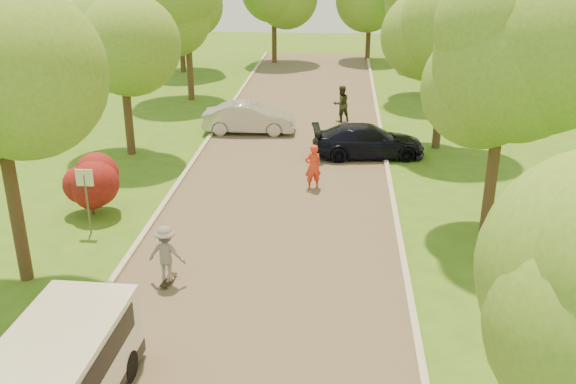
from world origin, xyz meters
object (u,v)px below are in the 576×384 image
(dark_sedan, at_px, (368,141))
(skateboarder, at_px, (166,254))
(person_striped, at_px, (313,167))
(person_olive, at_px, (341,104))
(silver_sedan, at_px, (249,118))
(longboard, at_px, (168,280))
(street_sign, at_px, (86,188))

(dark_sedan, height_order, skateboarder, skateboarder)
(dark_sedan, relative_size, skateboarder, 2.99)
(person_striped, height_order, person_olive, person_olive)
(silver_sedan, height_order, longboard, silver_sedan)
(person_striped, bearing_deg, dark_sedan, -140.66)
(person_striped, relative_size, person_olive, 0.94)
(street_sign, relative_size, person_striped, 1.25)
(person_striped, bearing_deg, street_sign, 11.18)
(longboard, bearing_deg, silver_sedan, -84.97)
(skateboarder, bearing_deg, street_sign, -35.70)
(longboard, xyz_separation_m, skateboarder, (0.00, 0.00, 0.82))
(silver_sedan, bearing_deg, skateboarder, 177.78)
(silver_sedan, bearing_deg, street_sign, 161.83)
(silver_sedan, height_order, person_olive, person_olive)
(longboard, bearing_deg, person_olive, -99.37)
(skateboarder, height_order, person_olive, person_olive)
(skateboarder, xyz_separation_m, person_olive, (4.59, 16.92, 0.02))
(person_striped, bearing_deg, silver_sedan, -86.32)
(longboard, bearing_deg, person_striped, -110.14)
(silver_sedan, distance_m, dark_sedan, 6.42)
(longboard, height_order, person_olive, person_olive)
(street_sign, xyz_separation_m, person_olive, (7.89, 13.99, -0.63))
(dark_sedan, bearing_deg, person_striped, 144.21)
(skateboarder, xyz_separation_m, person_striped, (3.61, 7.42, -0.04))
(silver_sedan, relative_size, person_olive, 2.36)
(dark_sedan, bearing_deg, street_sign, 125.97)
(silver_sedan, height_order, skateboarder, skateboarder)
(dark_sedan, bearing_deg, silver_sedan, 53.62)
(silver_sedan, height_order, person_striped, person_striped)
(person_olive, bearing_deg, dark_sedan, 71.82)
(street_sign, height_order, person_olive, street_sign)
(silver_sedan, xyz_separation_m, person_olive, (4.39, 2.36, 0.21))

